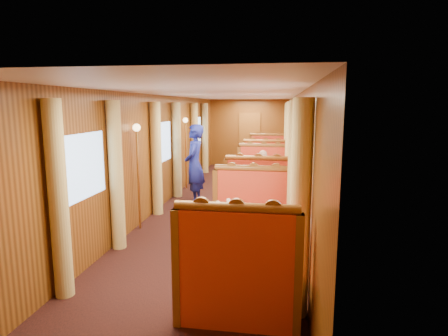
% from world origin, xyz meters
% --- Properties ---
extents(floor, '(3.00, 12.00, 0.01)m').
position_xyz_m(floor, '(0.00, 0.00, 0.00)').
color(floor, black).
rests_on(floor, ground).
extents(ceiling, '(3.00, 12.00, 0.01)m').
position_xyz_m(ceiling, '(0.00, 0.00, 2.50)').
color(ceiling, silver).
rests_on(ceiling, wall_left).
extents(wall_far, '(3.00, 0.01, 2.50)m').
position_xyz_m(wall_far, '(0.00, 6.00, 1.25)').
color(wall_far, brown).
rests_on(wall_far, floor).
extents(wall_near, '(3.00, 0.01, 2.50)m').
position_xyz_m(wall_near, '(0.00, -6.00, 1.25)').
color(wall_near, brown).
rests_on(wall_near, floor).
extents(wall_left, '(0.01, 12.00, 2.50)m').
position_xyz_m(wall_left, '(-1.50, 0.00, 1.25)').
color(wall_left, brown).
rests_on(wall_left, floor).
extents(wall_right, '(0.01, 12.00, 2.50)m').
position_xyz_m(wall_right, '(1.50, 0.00, 1.25)').
color(wall_right, brown).
rests_on(wall_right, floor).
extents(doorway_far, '(0.80, 0.04, 2.00)m').
position_xyz_m(doorway_far, '(0.00, 5.97, 1.00)').
color(doorway_far, brown).
rests_on(doorway_far, floor).
extents(table_near, '(1.05, 0.72, 0.75)m').
position_xyz_m(table_near, '(0.75, -3.50, 0.38)').
color(table_near, white).
rests_on(table_near, floor).
extents(banquette_near_fwd, '(1.30, 0.55, 1.34)m').
position_xyz_m(banquette_near_fwd, '(0.75, -4.51, 0.42)').
color(banquette_near_fwd, red).
rests_on(banquette_near_fwd, floor).
extents(banquette_near_aft, '(1.30, 0.55, 1.34)m').
position_xyz_m(banquette_near_aft, '(0.75, -2.49, 0.42)').
color(banquette_near_aft, red).
rests_on(banquette_near_aft, floor).
extents(table_mid, '(1.05, 0.72, 0.75)m').
position_xyz_m(table_mid, '(0.75, 0.00, 0.38)').
color(table_mid, white).
rests_on(table_mid, floor).
extents(banquette_mid_fwd, '(1.30, 0.55, 1.34)m').
position_xyz_m(banquette_mid_fwd, '(0.75, -1.01, 0.42)').
color(banquette_mid_fwd, red).
rests_on(banquette_mid_fwd, floor).
extents(banquette_mid_aft, '(1.30, 0.55, 1.34)m').
position_xyz_m(banquette_mid_aft, '(0.75, 1.01, 0.42)').
color(banquette_mid_aft, red).
rests_on(banquette_mid_aft, floor).
extents(table_far, '(1.05, 0.72, 0.75)m').
position_xyz_m(table_far, '(0.75, 3.50, 0.38)').
color(table_far, white).
rests_on(table_far, floor).
extents(banquette_far_fwd, '(1.30, 0.55, 1.34)m').
position_xyz_m(banquette_far_fwd, '(0.75, 2.49, 0.42)').
color(banquette_far_fwd, red).
rests_on(banquette_far_fwd, floor).
extents(banquette_far_aft, '(1.30, 0.55, 1.34)m').
position_xyz_m(banquette_far_aft, '(0.75, 4.51, 0.42)').
color(banquette_far_aft, red).
rests_on(banquette_far_aft, floor).
extents(tea_tray, '(0.37, 0.30, 0.01)m').
position_xyz_m(tea_tray, '(0.69, -3.58, 0.76)').
color(tea_tray, silver).
rests_on(tea_tray, table_near).
extents(teapot_left, '(0.18, 0.14, 0.14)m').
position_xyz_m(teapot_left, '(0.57, -3.59, 0.82)').
color(teapot_left, silver).
rests_on(teapot_left, tea_tray).
extents(teapot_right, '(0.17, 0.15, 0.12)m').
position_xyz_m(teapot_right, '(0.76, -3.62, 0.81)').
color(teapot_right, silver).
rests_on(teapot_right, tea_tray).
extents(teapot_back, '(0.17, 0.13, 0.14)m').
position_xyz_m(teapot_back, '(0.61, -3.46, 0.82)').
color(teapot_back, silver).
rests_on(teapot_back, tea_tray).
extents(fruit_plate, '(0.20, 0.20, 0.05)m').
position_xyz_m(fruit_plate, '(1.09, -3.61, 0.77)').
color(fruit_plate, white).
rests_on(fruit_plate, table_near).
extents(cup_inboard, '(0.08, 0.08, 0.26)m').
position_xyz_m(cup_inboard, '(0.35, -3.42, 0.86)').
color(cup_inboard, white).
rests_on(cup_inboard, table_near).
extents(cup_outboard, '(0.08, 0.08, 0.26)m').
position_xyz_m(cup_outboard, '(0.48, -3.27, 0.86)').
color(cup_outboard, white).
rests_on(cup_outboard, table_near).
extents(rose_vase_mid, '(0.06, 0.06, 0.36)m').
position_xyz_m(rose_vase_mid, '(0.76, 0.03, 0.93)').
color(rose_vase_mid, silver).
rests_on(rose_vase_mid, table_mid).
extents(rose_vase_far, '(0.06, 0.06, 0.36)m').
position_xyz_m(rose_vase_far, '(0.75, 3.49, 0.93)').
color(rose_vase_far, silver).
rests_on(rose_vase_far, table_far).
extents(window_left_near, '(0.01, 1.20, 0.90)m').
position_xyz_m(window_left_near, '(-1.49, -3.50, 1.45)').
color(window_left_near, '#88ADDC').
rests_on(window_left_near, wall_left).
extents(curtain_left_near_a, '(0.22, 0.22, 2.35)m').
position_xyz_m(curtain_left_near_a, '(-1.38, -4.28, 1.18)').
color(curtain_left_near_a, '#D9C06F').
rests_on(curtain_left_near_a, floor).
extents(curtain_left_near_b, '(0.22, 0.22, 2.35)m').
position_xyz_m(curtain_left_near_b, '(-1.38, -2.72, 1.18)').
color(curtain_left_near_b, '#D9C06F').
rests_on(curtain_left_near_b, floor).
extents(window_right_near, '(0.01, 1.20, 0.90)m').
position_xyz_m(window_right_near, '(1.49, -3.50, 1.45)').
color(window_right_near, '#88ADDC').
rests_on(window_right_near, wall_right).
extents(curtain_right_near_a, '(0.22, 0.22, 2.35)m').
position_xyz_m(curtain_right_near_a, '(1.38, -4.28, 1.18)').
color(curtain_right_near_a, '#D9C06F').
rests_on(curtain_right_near_a, floor).
extents(curtain_right_near_b, '(0.22, 0.22, 2.35)m').
position_xyz_m(curtain_right_near_b, '(1.38, -2.72, 1.18)').
color(curtain_right_near_b, '#D9C06F').
rests_on(curtain_right_near_b, floor).
extents(window_left_mid, '(0.01, 1.20, 0.90)m').
position_xyz_m(window_left_mid, '(-1.49, 0.00, 1.45)').
color(window_left_mid, '#88ADDC').
rests_on(window_left_mid, wall_left).
extents(curtain_left_mid_a, '(0.22, 0.22, 2.35)m').
position_xyz_m(curtain_left_mid_a, '(-1.38, -0.78, 1.18)').
color(curtain_left_mid_a, '#D9C06F').
rests_on(curtain_left_mid_a, floor).
extents(curtain_left_mid_b, '(0.22, 0.22, 2.35)m').
position_xyz_m(curtain_left_mid_b, '(-1.38, 0.78, 1.18)').
color(curtain_left_mid_b, '#D9C06F').
rests_on(curtain_left_mid_b, floor).
extents(window_right_mid, '(0.01, 1.20, 0.90)m').
position_xyz_m(window_right_mid, '(1.49, 0.00, 1.45)').
color(window_right_mid, '#88ADDC').
rests_on(window_right_mid, wall_right).
extents(curtain_right_mid_a, '(0.22, 0.22, 2.35)m').
position_xyz_m(curtain_right_mid_a, '(1.38, -0.78, 1.18)').
color(curtain_right_mid_a, '#D9C06F').
rests_on(curtain_right_mid_a, floor).
extents(curtain_right_mid_b, '(0.22, 0.22, 2.35)m').
position_xyz_m(curtain_right_mid_b, '(1.38, 0.78, 1.18)').
color(curtain_right_mid_b, '#D9C06F').
rests_on(curtain_right_mid_b, floor).
extents(window_left_far, '(0.01, 1.20, 0.90)m').
position_xyz_m(window_left_far, '(-1.49, 3.50, 1.45)').
color(window_left_far, '#88ADDC').
rests_on(window_left_far, wall_left).
extents(curtain_left_far_a, '(0.22, 0.22, 2.35)m').
position_xyz_m(curtain_left_far_a, '(-1.38, 2.72, 1.18)').
color(curtain_left_far_a, '#D9C06F').
rests_on(curtain_left_far_a, floor).
extents(curtain_left_far_b, '(0.22, 0.22, 2.35)m').
position_xyz_m(curtain_left_far_b, '(-1.38, 4.28, 1.18)').
color(curtain_left_far_b, '#D9C06F').
rests_on(curtain_left_far_b, floor).
extents(window_right_far, '(0.01, 1.20, 0.90)m').
position_xyz_m(window_right_far, '(1.49, 3.50, 1.45)').
color(window_right_far, '#88ADDC').
rests_on(window_right_far, wall_right).
extents(curtain_right_far_a, '(0.22, 0.22, 2.35)m').
position_xyz_m(curtain_right_far_a, '(1.38, 2.72, 1.18)').
color(curtain_right_far_a, '#D9C06F').
rests_on(curtain_right_far_a, floor).
extents(curtain_right_far_b, '(0.22, 0.22, 2.35)m').
position_xyz_m(curtain_right_far_b, '(1.38, 4.28, 1.18)').
color(curtain_right_far_b, '#D9C06F').
rests_on(curtain_right_far_b, floor).
extents(sconce_left_fore, '(0.14, 0.14, 1.95)m').
position_xyz_m(sconce_left_fore, '(-1.40, -1.75, 1.38)').
color(sconce_left_fore, '#BF8C3F').
rests_on(sconce_left_fore, floor).
extents(sconce_right_fore, '(0.14, 0.14, 1.95)m').
position_xyz_m(sconce_right_fore, '(1.40, -1.75, 1.38)').
color(sconce_right_fore, '#BF8C3F').
rests_on(sconce_right_fore, floor).
extents(sconce_left_aft, '(0.14, 0.14, 1.95)m').
position_xyz_m(sconce_left_aft, '(-1.40, 1.75, 1.38)').
color(sconce_left_aft, '#BF8C3F').
rests_on(sconce_left_aft, floor).
extents(sconce_right_aft, '(0.14, 0.14, 1.95)m').
position_xyz_m(sconce_right_aft, '(1.40, 1.75, 1.38)').
color(sconce_right_aft, '#BF8C3F').
rests_on(sconce_right_aft, floor).
extents(steward, '(0.47, 0.69, 1.85)m').
position_xyz_m(steward, '(-0.78, 0.12, 0.93)').
color(steward, navy).
rests_on(steward, floor).
extents(passenger, '(0.40, 0.44, 0.76)m').
position_xyz_m(passenger, '(0.75, 0.78, 0.74)').
color(passenger, beige).
rests_on(passenger, banquette_mid_aft).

